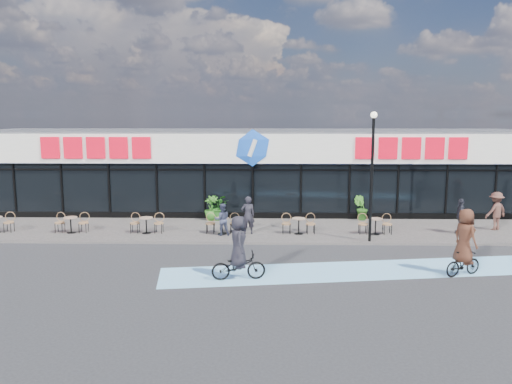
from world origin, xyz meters
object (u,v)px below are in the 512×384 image
cyclist_a (464,246)px  patron_right (222,219)px  pedestrian_a (460,216)px  pedestrian_c (496,211)px  patron_left (248,215)px  potted_plant_mid (219,207)px  potted_plant_right (361,208)px  lamp_post (372,166)px  potted_plant_left (211,208)px

cyclist_a → patron_right: bearing=148.9°
pedestrian_a → pedestrian_c: (1.93, 0.73, 0.10)m
patron_left → potted_plant_mid: bearing=-75.2°
potted_plant_right → patron_right: patron_right is taller
lamp_post → cyclist_a: size_ratio=2.35×
potted_plant_left → potted_plant_mid: bearing=8.6°
patron_right → cyclist_a: 10.18m
patron_right → cyclist_a: cyclist_a is taller
potted_plant_right → cyclist_a: size_ratio=0.54×
patron_left → pedestrian_a: size_ratio=1.08×
potted_plant_mid → cyclist_a: bearing=-43.1°
lamp_post → pedestrian_a: size_ratio=3.41×
pedestrian_c → cyclist_a: cyclist_a is taller
lamp_post → potted_plant_left: bearing=149.8°
pedestrian_c → potted_plant_right: bearing=-43.9°
pedestrian_a → cyclist_a: size_ratio=0.69×
lamp_post → potted_plant_left: 8.79m
potted_plant_right → patron_left: (-5.70, -3.22, 0.24)m
potted_plant_left → pedestrian_c: (13.60, -1.95, 0.27)m
lamp_post → pedestrian_a: (4.41, 1.54, -2.44)m
potted_plant_mid → potted_plant_right: 7.30m
patron_left → pedestrian_c: pedestrian_c is taller
patron_left → patron_right: (-1.15, -0.25, -0.14)m
potted_plant_mid → pedestrian_c: pedestrian_c is taller
lamp_post → potted_plant_right: size_ratio=4.38×
potted_plant_left → patron_right: patron_right is taller
pedestrian_a → potted_plant_mid: bearing=-81.6°
potted_plant_mid → pedestrian_c: size_ratio=0.74×
potted_plant_right → patron_left: patron_left is taller
lamp_post → potted_plant_mid: 8.49m
lamp_post → potted_plant_mid: (-6.87, 4.28, -2.57)m
lamp_post → potted_plant_right: 5.15m
patron_right → pedestrian_a: 10.84m
potted_plant_mid → pedestrian_a: pedestrian_a is taller
potted_plant_mid → patron_left: size_ratio=0.77×
cyclist_a → potted_plant_right: bearing=102.1°
lamp_post → patron_right: bearing=171.6°
potted_plant_left → cyclist_a: size_ratio=0.54×
potted_plant_mid → cyclist_a: size_ratio=0.57×
potted_plant_left → potted_plant_mid: potted_plant_mid is taller
pedestrian_a → patron_left: bearing=-65.9°
potted_plant_left → pedestrian_a: (11.67, -2.68, 0.18)m
potted_plant_left → cyclist_a: cyclist_a is taller
potted_plant_mid → patron_right: size_ratio=0.92×
lamp_post → patron_left: (-5.27, 1.19, -2.38)m
lamp_post → cyclist_a: (2.30, -4.31, -2.27)m
lamp_post → potted_plant_right: bearing=84.4°
patron_left → cyclist_a: 9.36m
potted_plant_mid → cyclist_a: (9.17, -8.59, 0.30)m
patron_left → patron_right: patron_left is taller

